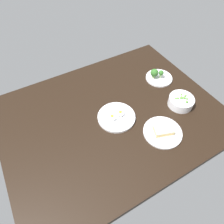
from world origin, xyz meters
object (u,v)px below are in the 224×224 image
(plate_sandwich, at_px, (163,131))
(bowl_peas, at_px, (181,101))
(plate_broccoli, at_px, (158,77))
(plate_eggs, at_px, (116,117))

(plate_sandwich, bearing_deg, bowl_peas, 26.26)
(plate_sandwich, xyz_separation_m, plate_broccoli, (0.25, 0.36, 0.01))
(plate_eggs, bearing_deg, bowl_peas, -14.88)
(bowl_peas, bearing_deg, plate_broccoli, 83.09)
(plate_eggs, distance_m, bowl_peas, 0.39)
(plate_eggs, relative_size, plate_broccoli, 1.22)
(plate_eggs, relative_size, plate_sandwich, 1.03)
(plate_eggs, height_order, bowl_peas, bowl_peas)
(plate_eggs, height_order, plate_sandwich, plate_eggs)
(plate_broccoli, bearing_deg, plate_eggs, -160.00)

